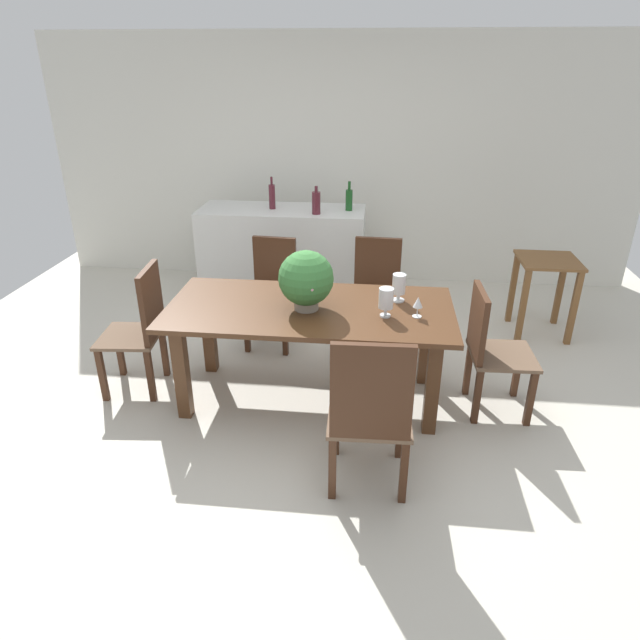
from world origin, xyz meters
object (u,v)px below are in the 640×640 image
at_px(chair_foot_end, 490,346).
at_px(wine_bottle_amber, 272,196).
at_px(crystal_vase_right, 292,277).
at_px(crystal_vase_center_near, 386,299).
at_px(kitchen_counter, 283,255).
at_px(dining_table, 310,321).
at_px(wine_bottle_tall, 316,203).
at_px(crystal_vase_left, 399,285).
at_px(chair_near_right, 370,410).
at_px(side_table, 545,280).
at_px(chair_far_left, 273,287).
at_px(chair_far_right, 376,290).
at_px(chair_head_end, 142,325).
at_px(wine_glass, 418,303).
at_px(wine_bottle_clear, 349,199).
at_px(flower_centerpiece, 306,279).

bearing_deg(chair_foot_end, wine_bottle_amber, 43.00).
relative_size(chair_foot_end, crystal_vase_right, 5.32).
height_order(crystal_vase_center_near, kitchen_counter, kitchen_counter).
bearing_deg(kitchen_counter, crystal_vase_center_near, -62.10).
bearing_deg(dining_table, wine_bottle_tall, 95.01).
height_order(chair_foot_end, crystal_vase_left, crystal_vase_left).
height_order(chair_near_right, kitchen_counter, chair_near_right).
height_order(kitchen_counter, side_table, kitchen_counter).
distance_m(chair_far_left, side_table, 2.45).
xyz_separation_m(chair_far_left, chair_far_right, (0.90, 0.01, 0.01)).
height_order(chair_near_right, crystal_vase_center_near, chair_near_right).
bearing_deg(chair_head_end, kitchen_counter, 153.30).
distance_m(dining_table, crystal_vase_left, 0.68).
bearing_deg(chair_foot_end, chair_far_right, 38.79).
distance_m(wine_glass, wine_bottle_clear, 2.08).
xyz_separation_m(chair_foot_end, chair_far_right, (-0.81, 0.94, 0.01)).
relative_size(crystal_vase_right, side_table, 0.24).
distance_m(chair_head_end, wine_bottle_clear, 2.42).
height_order(chair_near_right, chair_far_right, chair_near_right).
height_order(crystal_vase_right, wine_glass, crystal_vase_right).
height_order(chair_head_end, side_table, chair_head_end).
relative_size(dining_table, wine_bottle_amber, 6.38).
xyz_separation_m(chair_head_end, side_table, (3.23, 1.33, -0.02)).
bearing_deg(kitchen_counter, wine_glass, -57.27).
height_order(chair_far_right, side_table, chair_far_right).
bearing_deg(chair_far_left, chair_foot_end, -24.22).
relative_size(chair_far_right, wine_bottle_clear, 3.35).
xyz_separation_m(chair_head_end, crystal_vase_right, (1.10, 0.27, 0.32)).
relative_size(crystal_vase_center_near, wine_bottle_amber, 0.65).
height_order(crystal_vase_center_near, wine_bottle_clear, wine_bottle_clear).
distance_m(crystal_vase_right, wine_bottle_tall, 1.46).
bearing_deg(wine_glass, dining_table, 173.55).
bearing_deg(chair_near_right, flower_centerpiece, -64.10).
height_order(crystal_vase_right, kitchen_counter, kitchen_counter).
height_order(chair_foot_end, wine_glass, chair_foot_end).
xyz_separation_m(chair_foot_end, crystal_vase_left, (-0.65, 0.18, 0.35)).
bearing_deg(wine_bottle_tall, flower_centerpiece, -85.73).
height_order(chair_near_right, crystal_vase_left, chair_near_right).
height_order(chair_foot_end, kitchen_counter, kitchen_counter).
bearing_deg(chair_head_end, chair_near_right, 56.02).
relative_size(wine_bottle_amber, side_table, 0.44).
distance_m(crystal_vase_left, wine_bottle_amber, 2.11).
height_order(chair_far_left, crystal_vase_right, chair_far_left).
distance_m(chair_foot_end, chair_far_left, 1.95).
bearing_deg(chair_far_right, chair_head_end, -149.23).
height_order(crystal_vase_left, crystal_vase_right, crystal_vase_left).
height_order(chair_foot_end, wine_bottle_tall, wine_bottle_tall).
height_order(dining_table, kitchen_counter, kitchen_counter).
height_order(chair_far_left, chair_far_right, chair_far_right).
bearing_deg(kitchen_counter, dining_table, -74.57).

